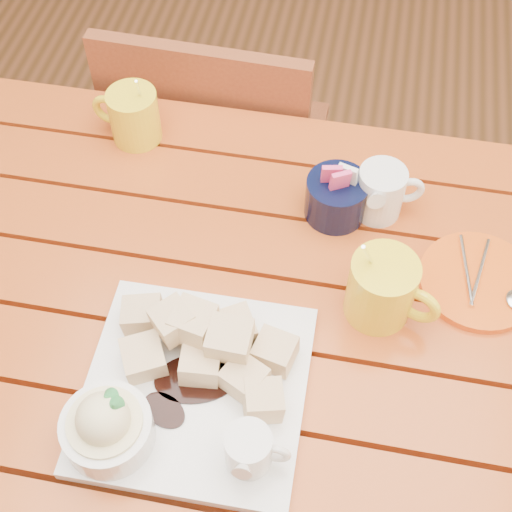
% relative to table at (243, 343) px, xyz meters
% --- Properties ---
extents(ground, '(5.00, 5.00, 0.00)m').
position_rel_table_xyz_m(ground, '(0.00, -0.00, -0.64)').
color(ground, '#583519').
rests_on(ground, ground).
extents(table, '(1.20, 0.79, 0.75)m').
position_rel_table_xyz_m(table, '(0.00, 0.00, 0.00)').
color(table, '#A34215').
rests_on(table, ground).
extents(dessert_plate, '(0.29, 0.29, 0.11)m').
position_rel_table_xyz_m(dessert_plate, '(-0.05, -0.16, 0.14)').
color(dessert_plate, white).
rests_on(dessert_plate, table).
extents(coffee_mug_left, '(0.12, 0.08, 0.14)m').
position_rel_table_xyz_m(coffee_mug_left, '(-0.24, 0.30, 0.16)').
color(coffee_mug_left, yellow).
rests_on(coffee_mug_left, table).
extents(coffee_mug_right, '(0.13, 0.09, 0.16)m').
position_rel_table_xyz_m(coffee_mug_right, '(0.19, 0.03, 0.16)').
color(coffee_mug_right, yellow).
rests_on(coffee_mug_right, table).
extents(cream_pitcher, '(0.10, 0.09, 0.09)m').
position_rel_table_xyz_m(cream_pitcher, '(0.17, 0.21, 0.15)').
color(cream_pitcher, white).
rests_on(cream_pitcher, table).
extents(sugar_caddy, '(0.10, 0.10, 0.10)m').
position_rel_table_xyz_m(sugar_caddy, '(0.11, 0.20, 0.14)').
color(sugar_caddy, black).
rests_on(sugar_caddy, table).
extents(orange_saucer, '(0.17, 0.17, 0.02)m').
position_rel_table_xyz_m(orange_saucer, '(0.33, 0.10, 0.11)').
color(orange_saucer, '#E65814').
rests_on(orange_saucer, table).
extents(chair_far, '(0.41, 0.41, 0.84)m').
position_rel_table_xyz_m(chair_far, '(-0.16, 0.53, -0.17)').
color(chair_far, brown).
rests_on(chair_far, ground).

